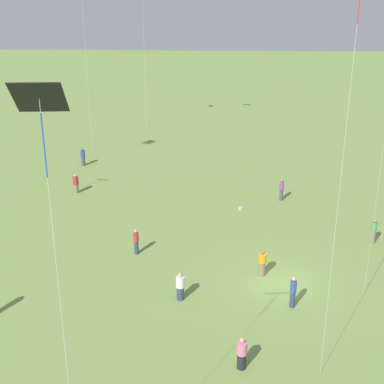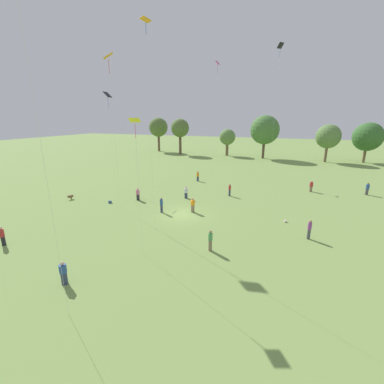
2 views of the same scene
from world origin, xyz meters
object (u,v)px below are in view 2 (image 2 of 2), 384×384
person_5 (198,176)px  person_6 (230,190)px  person_9 (186,192)px  kite_8 (217,69)px  kite_2 (109,63)px  person_7 (138,194)px  person_8 (193,205)px  dog_0 (70,197)px  person_3 (2,236)px  person_11 (311,186)px  kite_3 (280,54)px  picnic_bag_1 (285,221)px  kite_1 (135,128)px  kite_5 (108,98)px  person_4 (367,189)px  person_10 (161,205)px  kite_0 (146,39)px  person_1 (63,273)px  person_2 (309,229)px  picnic_bag_0 (110,202)px  person_0 (210,240)px

person_5 → person_6: bearing=-35.3°
person_9 → kite_8: size_ratio=0.08×
kite_2 → person_7: bearing=-178.7°
person_8 → dog_0: bearing=6.9°
person_3 → kite_2: size_ratio=0.10×
person_11 → kite_8: bearing=56.0°
kite_3 → picnic_bag_1: bearing=93.6°
person_8 → kite_1: 13.54m
person_6 → kite_3: kite_3 is taller
person_5 → kite_3: 23.72m
kite_2 → picnic_bag_1: size_ratio=50.93×
person_3 → picnic_bag_1: (22.12, 13.95, -0.74)m
person_3 → person_9: person_3 is taller
kite_5 → person_8: bearing=-73.7°
person_11 → person_4: bearing=-85.9°
kite_3 → dog_0: 38.67m
person_7 → dog_0: person_7 is taller
person_11 → person_10: bearing=129.2°
person_7 → kite_0: bearing=139.7°
person_11 → person_7: bearing=116.2°
person_11 → person_3: bearing=133.0°
kite_1 → kite_3: bearing=-77.7°
person_3 → kite_8: size_ratio=0.08×
person_8 → kite_0: (-1.86, -5.53, 15.64)m
person_3 → person_10: 14.78m
person_1 → person_2: 19.77m
kite_2 → kite_3: bearing=153.2°
kite_5 → picnic_bag_1: size_ratio=42.73×
person_7 → kite_2: kite_2 is taller
kite_0 → kite_2: bearing=49.3°
person_11 → kite_8: 27.14m
kite_1 → kite_2: size_ratio=0.62×
kite_3 → kite_5: 28.09m
kite_5 → picnic_bag_0: size_ratio=33.69×
kite_1 → picnic_bag_1: size_ratio=31.61×
person_10 → person_4: bearing=45.3°
person_7 → dog_0: bearing=27.1°
kite_1 → person_8: bearing=-67.7°
person_5 → person_11: person_5 is taller
kite_3 → person_8: bearing=68.0°
person_0 → kite_3: (2.00, 29.90, 19.37)m
person_2 → person_10: 15.39m
person_11 → kite_0: kite_0 is taller
person_0 → person_1: person_0 is taller
person_5 → picnic_bag_0: bearing=-105.2°
person_11 → kite_2: 30.86m
kite_0 → person_1: bearing=161.2°
kite_5 → picnic_bag_0: bearing=-106.8°
person_6 → kite_3: bearing=83.3°
person_2 → person_10: bearing=57.5°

